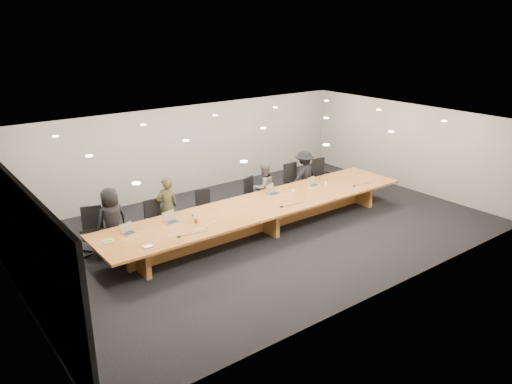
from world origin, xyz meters
TOP-DOWN VIEW (x-y plane):
  - ground at (0.00, 0.00)m, footprint 12.00×12.00m
  - back_wall at (0.00, 4.00)m, footprint 12.00×0.02m
  - left_wall_panel at (-5.94, 0.00)m, footprint 0.08×7.84m
  - conference_table at (0.00, 0.00)m, footprint 9.00×1.80m
  - chair_far_left at (-4.06, 1.33)m, footprint 0.75×0.75m
  - chair_left at (-2.50, 1.18)m, footprint 0.54×0.54m
  - chair_mid_left at (-1.03, 1.25)m, footprint 0.64×0.64m
  - chair_mid_right at (0.70, 1.30)m, footprint 0.66×0.66m
  - chair_right at (2.20, 1.21)m, footprint 0.61×0.61m
  - chair_far_right at (3.39, 1.23)m, footprint 0.63×0.63m
  - person_a at (-3.63, 1.22)m, footprint 0.83×0.58m
  - person_b at (-2.14, 1.25)m, footprint 0.61×0.44m
  - person_c at (0.91, 1.12)m, footprint 0.72×0.56m
  - person_d at (2.54, 1.18)m, footprint 1.06×0.70m
  - laptop_a at (-3.58, 0.31)m, footprint 0.35×0.29m
  - laptop_b at (-2.50, 0.31)m, footprint 0.40×0.33m
  - laptop_d at (0.73, 0.42)m, footprint 0.43×0.37m
  - laptop_e at (2.14, 0.30)m, footprint 0.36×0.29m
  - water_bottle at (-2.00, 0.21)m, footprint 0.08×0.08m
  - amber_mug at (-2.06, -0.04)m, footprint 0.09×0.09m
  - paper_cup_near at (1.19, 0.17)m, footprint 0.09×0.09m
  - paper_cup_far at (2.44, 0.13)m, footprint 0.08×0.08m
  - notepad at (-4.12, 0.24)m, footprint 0.23×0.19m
  - lime_gadget at (-4.11, 0.23)m, footprint 0.19×0.14m
  - av_box at (-3.56, -0.58)m, footprint 0.19×0.15m
  - mic_left at (-2.78, -0.52)m, footprint 0.14×0.14m
  - mic_center at (0.25, -0.47)m, footprint 0.16×0.16m
  - mic_right at (3.03, -0.44)m, footprint 0.12×0.12m

SIDE VIEW (x-z plane):
  - ground at x=0.00m, z-range 0.00..0.00m
  - chair_mid_left at x=-1.03m, z-range 0.00..0.99m
  - chair_mid_right at x=0.70m, z-range 0.00..1.02m
  - conference_table at x=0.00m, z-range 0.15..0.90m
  - chair_left at x=-2.50m, z-range 0.00..1.05m
  - chair_far_right at x=3.39m, z-range 0.00..1.14m
  - chair_far_left at x=-4.06m, z-range 0.00..1.17m
  - chair_right at x=2.20m, z-range 0.00..1.19m
  - person_c at x=0.91m, z-range 0.00..1.46m
  - notepad at x=-4.12m, z-range 0.75..0.76m
  - mic_right at x=3.03m, z-range 0.75..0.78m
  - mic_left at x=-2.78m, z-range 0.75..0.78m
  - av_box at x=-3.56m, z-range 0.75..0.78m
  - mic_center at x=0.25m, z-range 0.75..0.78m
  - person_d at x=2.54m, z-range 0.00..1.54m
  - lime_gadget at x=-4.11m, z-range 0.76..0.79m
  - person_b at x=-2.14m, z-range 0.00..1.58m
  - paper_cup_far at x=2.44m, z-range 0.75..0.84m
  - paper_cup_near at x=1.19m, z-range 0.75..0.85m
  - person_a at x=-3.63m, z-range 0.00..1.60m
  - amber_mug at x=-2.06m, z-range 0.75..0.85m
  - water_bottle at x=-2.00m, z-range 0.75..0.94m
  - laptop_a at x=-3.58m, z-range 0.75..1.00m
  - laptop_e at x=2.14m, z-range 0.75..1.00m
  - laptop_b at x=-2.50m, z-range 0.75..1.03m
  - laptop_d at x=0.73m, z-range 0.75..1.03m
  - left_wall_panel at x=-5.94m, z-range 0.00..2.74m
  - back_wall at x=0.00m, z-range 0.00..2.80m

